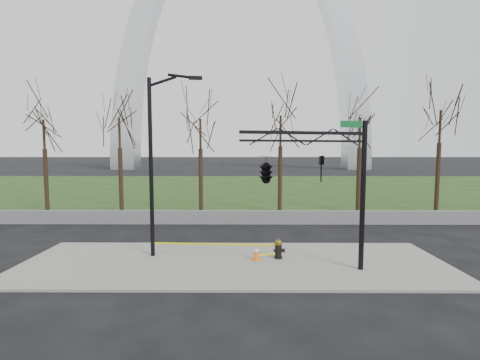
{
  "coord_description": "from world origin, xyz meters",
  "views": [
    {
      "loc": [
        0.34,
        -14.31,
        4.84
      ],
      "look_at": [
        0.25,
        2.0,
        3.44
      ],
      "focal_mm": 25.65,
      "sensor_mm": 36.0,
      "label": 1
    }
  ],
  "objects_px": {
    "traffic_cone": "(256,253)",
    "street_light": "(156,154)",
    "traffic_signal_mast": "(286,169)",
    "fire_hydrant": "(279,249)"
  },
  "relations": [
    {
      "from": "traffic_cone",
      "to": "traffic_signal_mast",
      "type": "relative_size",
      "value": 0.11
    },
    {
      "from": "street_light",
      "to": "traffic_signal_mast",
      "type": "distance_m",
      "value": 6.02
    },
    {
      "from": "fire_hydrant",
      "to": "street_light",
      "type": "relative_size",
      "value": 0.11
    },
    {
      "from": "traffic_signal_mast",
      "to": "fire_hydrant",
      "type": "bearing_deg",
      "value": 76.28
    },
    {
      "from": "street_light",
      "to": "traffic_cone",
      "type": "bearing_deg",
      "value": -18.09
    },
    {
      "from": "fire_hydrant",
      "to": "traffic_signal_mast",
      "type": "height_order",
      "value": "traffic_signal_mast"
    },
    {
      "from": "fire_hydrant",
      "to": "street_light",
      "type": "distance_m",
      "value": 6.87
    },
    {
      "from": "fire_hydrant",
      "to": "street_light",
      "type": "bearing_deg",
      "value": -168.4
    },
    {
      "from": "street_light",
      "to": "traffic_signal_mast",
      "type": "bearing_deg",
      "value": -34.59
    },
    {
      "from": "traffic_cone",
      "to": "street_light",
      "type": "bearing_deg",
      "value": 171.45
    }
  ]
}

